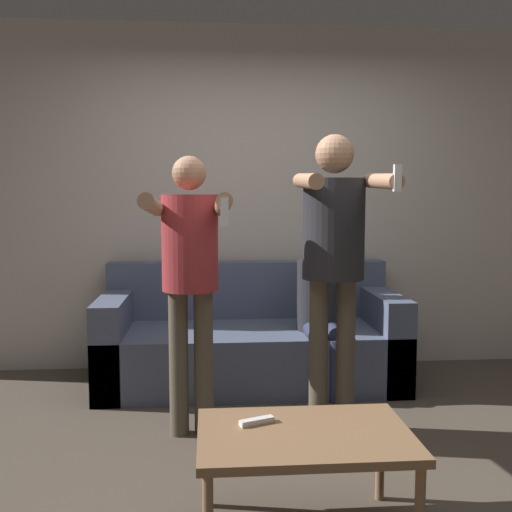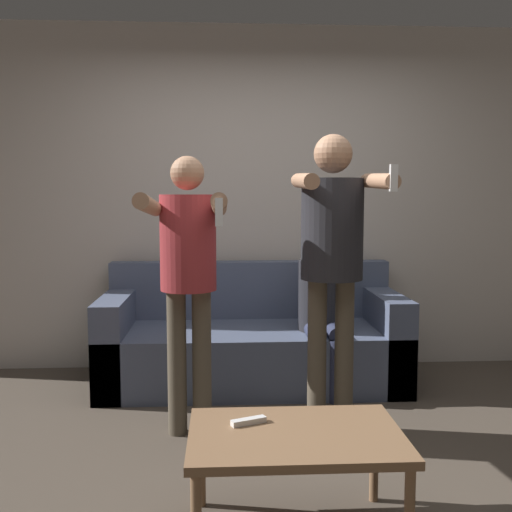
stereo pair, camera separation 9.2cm
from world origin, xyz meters
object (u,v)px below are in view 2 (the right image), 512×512
(person_standing_left, at_px, (188,262))
(remote_on_table, at_px, (249,421))
(couch, at_px, (252,343))
(person_seated, at_px, (321,305))
(person_standing_right, at_px, (332,244))
(coffee_table, at_px, (296,443))

(person_standing_left, relative_size, remote_on_table, 10.48)
(couch, height_order, person_standing_left, person_standing_left)
(couch, xyz_separation_m, person_seated, (0.47, -0.22, 0.33))
(couch, distance_m, person_seated, 0.61)
(person_standing_right, height_order, coffee_table, person_standing_right)
(couch, bearing_deg, coffee_table, -87.95)
(person_standing_left, bearing_deg, person_seated, 40.33)
(couch, xyz_separation_m, person_standing_left, (-0.41, -0.97, 0.72))
(couch, distance_m, remote_on_table, 1.93)
(person_standing_left, relative_size, person_seated, 1.41)
(person_standing_left, relative_size, person_standing_right, 0.93)
(coffee_table, bearing_deg, couch, 92.05)
(couch, height_order, person_seated, person_seated)
(person_standing_right, bearing_deg, person_seated, 85.20)
(person_standing_left, height_order, person_standing_right, person_standing_right)
(person_standing_left, relative_size, coffee_table, 1.86)
(person_seated, height_order, coffee_table, person_seated)
(person_standing_right, distance_m, remote_on_table, 1.28)
(person_seated, bearing_deg, couch, 155.01)
(person_standing_left, distance_m, remote_on_table, 1.15)
(person_standing_left, bearing_deg, person_standing_right, 0.84)
(person_standing_right, xyz_separation_m, coffee_table, (-0.34, -1.06, -0.71))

